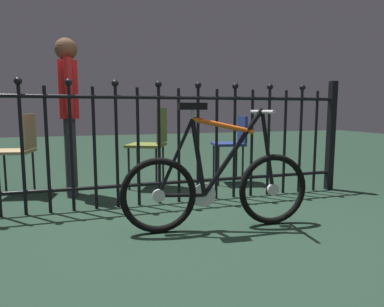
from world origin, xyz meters
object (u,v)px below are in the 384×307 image
Objects in this scene: chair_navy at (234,141)px; chair_tan at (20,145)px; person_visitor at (68,104)px; chair_olive at (153,139)px; bicycle at (218,186)px.

chair_tan is at bearing 176.02° from chair_navy.
chair_navy is at bearing 1.67° from person_visitor.
chair_navy is at bearing -3.98° from chair_tan.
chair_olive is at bearing 5.65° from person_visitor.
chair_olive is at bearing -5.43° from chair_tan.
chair_tan is 0.53× the size of person_visitor.
person_visitor is at bearing -23.54° from chair_tan.
person_visitor reaches higher than chair_olive.
bicycle is 1.52m from chair_olive.
chair_olive is at bearing 97.07° from bicycle.
chair_navy is 2.38m from chair_tan.
bicycle is 2.27m from chair_tan.
chair_navy is 1.92m from person_visitor.
chair_olive is 0.99m from chair_navy.
chair_tan is (-1.57, 1.62, 0.19)m from bicycle.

